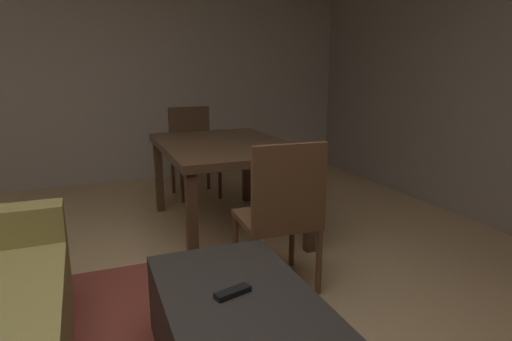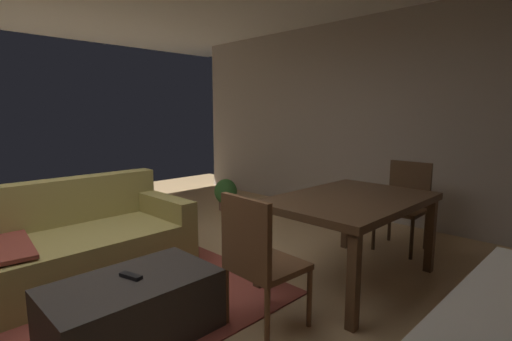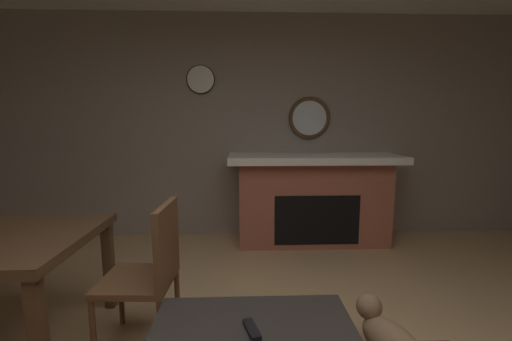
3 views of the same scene
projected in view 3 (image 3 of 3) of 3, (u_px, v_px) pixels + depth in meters
wall_back_fireplace_side at (249, 128)px, 4.16m from camera, size 7.97×0.12×2.73m
fireplace at (312, 198)px, 3.93m from camera, size 1.97×0.76×1.06m
round_wall_mirror at (309, 118)px, 4.08m from camera, size 0.52×0.05×0.52m
tv_remote at (252, 329)px, 1.62m from camera, size 0.09×0.17×0.02m
dining_chair_west at (151, 267)px, 2.09m from camera, size 0.46×0.46×0.93m
small_dog at (387, 335)px, 1.96m from camera, size 0.35×0.50×0.31m
wall_clock at (201, 79)px, 3.97m from camera, size 0.34×0.03×0.34m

